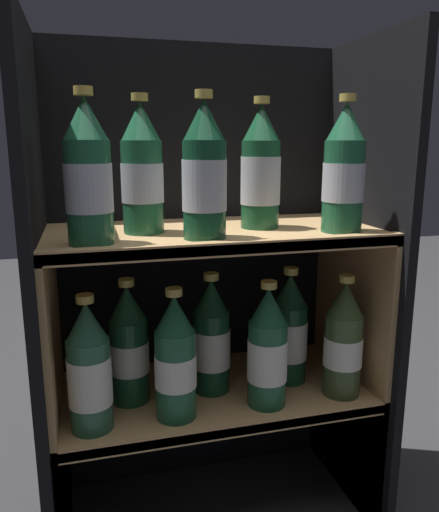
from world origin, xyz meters
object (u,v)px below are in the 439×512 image
bottle_upper_front_1 (204,175)px  bottle_upper_back_0 (142,173)px  bottle_lower_front_2 (267,351)px  bottle_lower_back_0 (129,347)px  bottle_upper_front_0 (88,177)px  bottle_lower_front_1 (175,361)px  bottle_lower_front_3 (343,342)px  bottle_lower_front_0 (89,371)px  bottle_upper_back_1 (261,172)px  bottle_upper_front_2 (344,172)px  bottle_lower_back_1 (211,339)px  bottle_lower_back_2 (289,331)px

bottle_upper_front_1 → bottle_upper_back_0: bearing=138.7°
bottle_lower_front_2 → bottle_lower_back_0: size_ratio=1.00×
bottle_upper_front_0 → bottle_lower_front_1: bearing=0.0°
bottle_lower_front_3 → bottle_lower_front_0: bearing=180.0°
bottle_upper_back_0 → bottle_lower_front_3: bottle_upper_back_0 is taller
bottle_upper_back_0 → bottle_lower_front_2: 0.42m
bottle_upper_back_1 → bottle_upper_front_0: bearing=-165.4°
bottle_upper_back_1 → bottle_lower_front_3: bearing=-29.2°
bottle_upper_back_1 → bottle_lower_front_1: size_ratio=1.00×
bottle_upper_front_2 → bottle_lower_back_1: 0.43m
bottle_lower_front_0 → bottle_lower_back_2: (0.42, 0.09, 0.00)m
bottle_upper_front_2 → bottle_upper_back_0: size_ratio=1.00×
bottle_lower_front_3 → bottle_lower_back_0: (-0.43, 0.09, -0.00)m
bottle_lower_front_0 → bottle_lower_back_2: 0.43m
bottle_upper_front_1 → bottle_lower_back_0: (-0.14, 0.09, -0.34)m
bottle_upper_front_2 → bottle_upper_front_0: bearing=180.0°
bottle_upper_back_0 → bottle_lower_front_1: bearing=-65.0°
bottle_upper_front_1 → bottle_lower_front_1: (-0.06, -0.00, -0.34)m
bottle_upper_front_1 → bottle_lower_back_1: 0.36m
bottle_upper_front_2 → bottle_lower_back_1: (-0.24, 0.09, -0.35)m
bottle_upper_front_1 → bottle_upper_front_2: same height
bottle_upper_front_2 → bottle_lower_front_3: (0.02, 0.00, -0.34)m
bottle_lower_back_0 → bottle_lower_back_1: size_ratio=1.00×
bottle_lower_front_2 → bottle_lower_front_0: bearing=180.0°
bottle_upper_front_0 → bottle_lower_front_3: 0.60m
bottle_upper_back_1 → bottle_lower_front_3: size_ratio=1.00×
bottle_upper_front_0 → bottle_lower_back_2: bearing=12.1°
bottle_lower_back_0 → bottle_upper_back_0: bearing=0.0°
bottle_lower_front_1 → bottle_lower_back_0: bearing=132.0°
bottle_lower_front_1 → bottle_lower_back_0: size_ratio=1.00×
bottle_upper_front_1 → bottle_lower_front_2: size_ratio=1.00×
bottle_lower_front_0 → bottle_lower_front_3: 0.51m
bottle_upper_back_1 → bottle_lower_back_0: (-0.27, -0.00, -0.34)m
bottle_upper_front_1 → bottle_upper_back_0: (-0.10, 0.09, 0.00)m
bottle_upper_back_1 → bottle_lower_front_1: bearing=-155.9°
bottle_lower_back_2 → bottle_upper_back_1: bearing=180.0°
bottle_upper_back_0 → bottle_lower_front_2: bearing=-21.2°
bottle_lower_front_1 → bottle_lower_back_1: (0.09, 0.09, -0.00)m
bottle_lower_front_2 → bottle_lower_front_1: bearing=-180.0°
bottle_upper_front_1 → bottle_upper_front_2: 0.27m
bottle_upper_back_1 → bottle_lower_back_1: size_ratio=1.00×
bottle_upper_front_0 → bottle_upper_back_0: bearing=41.3°
bottle_lower_front_1 → bottle_lower_front_3: 0.35m
bottle_upper_front_0 → bottle_lower_back_1: bearing=20.6°
bottle_upper_front_0 → bottle_lower_front_2: bearing=0.0°
bottle_upper_back_1 → bottle_lower_back_2: bearing=0.0°
bottle_lower_front_3 → bottle_upper_front_0: bearing=-180.0°
bottle_lower_front_0 → bottle_lower_front_2: (0.34, 0.00, 0.00)m
bottle_upper_front_0 → bottle_lower_front_1: (0.14, 0.00, -0.34)m
bottle_lower_back_1 → bottle_upper_back_1: bearing=0.0°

